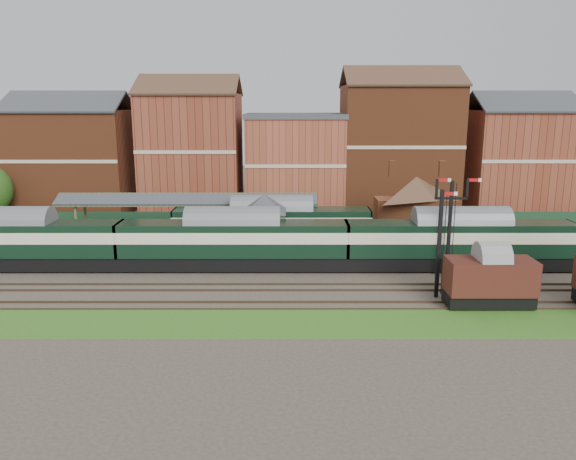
{
  "coord_description": "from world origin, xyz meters",
  "views": [
    {
      "loc": [
        -0.94,
        -46.18,
        14.07
      ],
      "look_at": [
        -0.9,
        2.0,
        3.0
      ],
      "focal_mm": 35.0,
      "sensor_mm": 36.0,
      "label": 1
    }
  ],
  "objects_px": {
    "dmu_train": "(233,240)",
    "platform_railcar": "(272,224)",
    "goods_van_a": "(490,279)",
    "semaphore_bracket": "(450,223)",
    "signal_box": "(265,225)"
  },
  "relations": [
    {
      "from": "signal_box",
      "to": "dmu_train",
      "type": "distance_m",
      "value": 4.18
    },
    {
      "from": "platform_railcar",
      "to": "semaphore_bracket",
      "type": "bearing_deg",
      "value": -31.87
    },
    {
      "from": "semaphore_bracket",
      "to": "signal_box",
      "type": "bearing_deg",
      "value": 159.08
    },
    {
      "from": "dmu_train",
      "to": "goods_van_a",
      "type": "bearing_deg",
      "value": -25.72
    },
    {
      "from": "dmu_train",
      "to": "platform_railcar",
      "type": "distance_m",
      "value": 7.21
    },
    {
      "from": "dmu_train",
      "to": "signal_box",
      "type": "bearing_deg",
      "value": 51.87
    },
    {
      "from": "semaphore_bracket",
      "to": "platform_railcar",
      "type": "height_order",
      "value": "semaphore_bracket"
    },
    {
      "from": "signal_box",
      "to": "dmu_train",
      "type": "bearing_deg",
      "value": -128.13
    },
    {
      "from": "dmu_train",
      "to": "goods_van_a",
      "type": "xyz_separation_m",
      "value": [
        18.68,
        -9.0,
        -0.52
      ]
    },
    {
      "from": "dmu_train",
      "to": "platform_railcar",
      "type": "relative_size",
      "value": 3.06
    },
    {
      "from": "semaphore_bracket",
      "to": "goods_van_a",
      "type": "distance_m",
      "value": 7.08
    },
    {
      "from": "semaphore_bracket",
      "to": "goods_van_a",
      "type": "bearing_deg",
      "value": -80.46
    },
    {
      "from": "dmu_train",
      "to": "platform_railcar",
      "type": "bearing_deg",
      "value": 64.4
    },
    {
      "from": "dmu_train",
      "to": "goods_van_a",
      "type": "height_order",
      "value": "dmu_train"
    },
    {
      "from": "platform_railcar",
      "to": "goods_van_a",
      "type": "distance_m",
      "value": 21.97
    }
  ]
}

